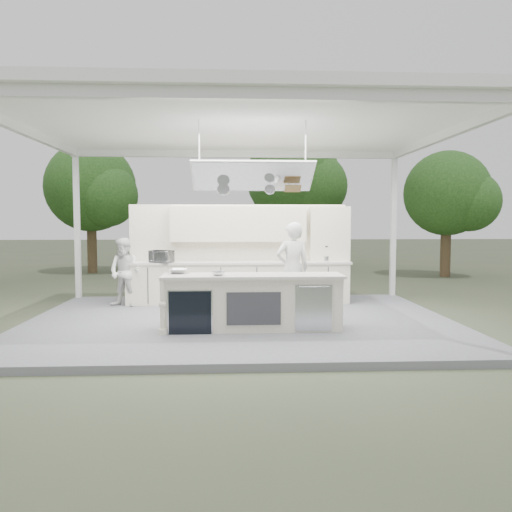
{
  "coord_description": "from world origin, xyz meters",
  "views": [
    {
      "loc": [
        -0.18,
        -9.42,
        1.99
      ],
      "look_at": [
        0.32,
        0.4,
        1.3
      ],
      "focal_mm": 35.0,
      "sensor_mm": 36.0,
      "label": 1
    }
  ],
  "objects": [
    {
      "name": "head_chef",
      "position": [
        1.04,
        0.37,
        1.04
      ],
      "size": [
        0.74,
        0.56,
        1.85
      ],
      "primitive_type": "imported",
      "rotation": [
        0.0,
        0.0,
        3.32
      ],
      "color": "silver",
      "rests_on": "stage_deck"
    },
    {
      "name": "bowl_large",
      "position": [
        -1.1,
        -0.65,
        1.11
      ],
      "size": [
        0.38,
        0.38,
        0.08
      ],
      "primitive_type": "imported",
      "rotation": [
        0.0,
        0.0,
        -0.14
      ],
      "color": "silver",
      "rests_on": "demo_island"
    },
    {
      "name": "back_counter",
      "position": [
        0.0,
        1.9,
        0.6
      ],
      "size": [
        5.08,
        0.72,
        0.95
      ],
      "color": "white",
      "rests_on": "stage_deck"
    },
    {
      "name": "stage_deck",
      "position": [
        0.0,
        0.0,
        0.06
      ],
      "size": [
        8.0,
        6.0,
        0.12
      ],
      "primitive_type": "cube",
      "color": "slate",
      "rests_on": "ground"
    },
    {
      "name": "back_wall_unit",
      "position": [
        0.44,
        2.11,
        1.57
      ],
      "size": [
        5.05,
        0.48,
        2.25
      ],
      "color": "white",
      "rests_on": "stage_deck"
    },
    {
      "name": "toaster_oven",
      "position": [
        -1.72,
        1.7,
        1.2
      ],
      "size": [
        0.57,
        0.49,
        0.27
      ],
      "primitive_type": "imported",
      "rotation": [
        0.0,
        0.0,
        -0.4
      ],
      "color": "#B6B8BD",
      "rests_on": "back_counter"
    },
    {
      "name": "tree_cluster",
      "position": [
        -0.16,
        9.77,
        3.29
      ],
      "size": [
        19.55,
        9.4,
        5.85
      ],
      "color": "brown",
      "rests_on": "ground"
    },
    {
      "name": "ground",
      "position": [
        0.0,
        0.0,
        0.0
      ],
      "size": [
        90.0,
        90.0,
        0.0
      ],
      "primitive_type": "plane",
      "color": "#434A33",
      "rests_on": "ground"
    },
    {
      "name": "tent",
      "position": [
        0.0,
        -0.01,
        3.71
      ],
      "size": [
        8.2,
        6.2,
        3.86
      ],
      "color": "white",
      "rests_on": "ground"
    },
    {
      "name": "demo_island",
      "position": [
        0.18,
        -0.91,
        0.6
      ],
      "size": [
        3.1,
        0.79,
        0.95
      ],
      "color": "white",
      "rests_on": "stage_deck"
    },
    {
      "name": "bowl_small",
      "position": [
        -0.39,
        -1.04,
        1.1
      ],
      "size": [
        0.26,
        0.26,
        0.07
      ],
      "primitive_type": "imported",
      "rotation": [
        0.0,
        0.0,
        0.16
      ],
      "color": "silver",
      "rests_on": "demo_island"
    },
    {
      "name": "sous_chef",
      "position": [
        -2.49,
        1.54,
        0.87
      ],
      "size": [
        0.88,
        0.79,
        1.5
      ],
      "primitive_type": "imported",
      "rotation": [
        0.0,
        0.0,
        -0.35
      ],
      "color": "silver",
      "rests_on": "stage_deck"
    }
  ]
}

